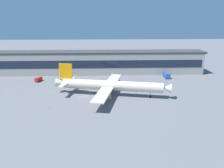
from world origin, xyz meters
name	(u,v)px	position (x,y,z in m)	size (l,w,h in m)	color
ground_plane	(83,96)	(0.00, 0.00, 0.00)	(600.00, 600.00, 0.00)	slate
terminal_building	(88,62)	(0.00, 51.19, 7.93)	(163.17, 15.52, 15.82)	#9E9993
airliner	(111,85)	(13.98, 1.27, 5.32)	(59.74, 51.75, 16.00)	beige
fuel_truck	(167,75)	(52.31, 36.11, 1.88)	(3.06, 8.48, 3.35)	#2651A5
crew_van	(39,79)	(-30.23, 30.29, 1.46)	(3.98, 5.65, 2.55)	red
catering_truck	(65,76)	(-14.17, 33.77, 2.29)	(7.57, 5.73, 4.15)	white
baggage_tug	(117,79)	(19.15, 30.38, 1.09)	(2.80, 3.97, 1.85)	white
traffic_cone_0	(50,107)	(-14.13, -15.00, 0.32)	(0.50, 0.50, 0.63)	#F2590C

